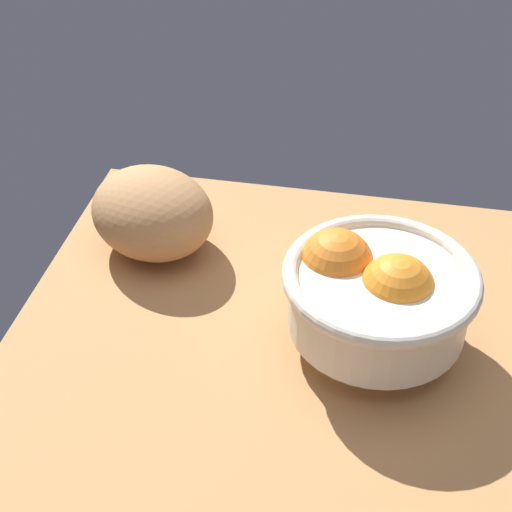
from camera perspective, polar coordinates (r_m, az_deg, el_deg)
ground_plane at (r=73.81cm, az=4.91°, el=-12.81°), size 75.55×67.52×3.00cm
fruit_bowl at (r=75.82cm, az=8.82°, el=-2.81°), size 19.13×19.13×11.42cm
bread_loaf at (r=89.10cm, az=-7.72°, el=3.22°), size 18.36×19.26×9.85cm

